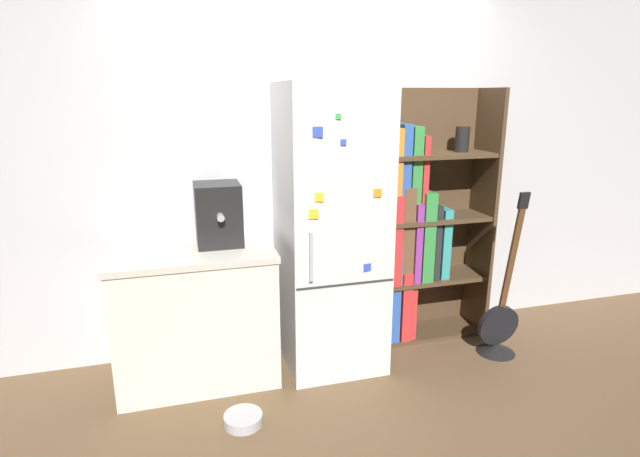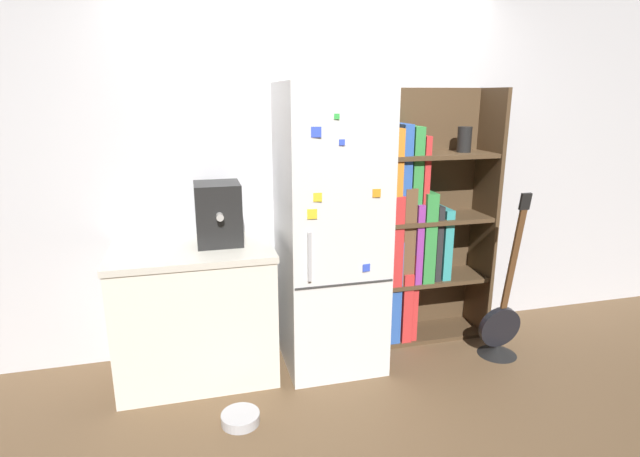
{
  "view_description": "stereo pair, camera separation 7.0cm",
  "coord_description": "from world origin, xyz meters",
  "px_view_note": "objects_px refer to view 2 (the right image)",
  "views": [
    {
      "loc": [
        -0.94,
        -2.93,
        1.8
      ],
      "look_at": [
        -0.06,
        0.15,
        0.94
      ],
      "focal_mm": 28.0,
      "sensor_mm": 36.0,
      "label": 1
    },
    {
      "loc": [
        -0.87,
        -2.95,
        1.8
      ],
      "look_at": [
        -0.06,
        0.15,
        0.94
      ],
      "focal_mm": 28.0,
      "sensor_mm": 36.0,
      "label": 2
    }
  ],
  "objects_px": {
    "espresso_machine": "(218,214)",
    "pet_bowl": "(240,417)",
    "refrigerator": "(330,229)",
    "guitar": "(500,332)",
    "bookshelf": "(417,230)"
  },
  "relations": [
    {
      "from": "espresso_machine",
      "to": "guitar",
      "type": "xyz_separation_m",
      "value": [
        1.89,
        -0.35,
        -0.9
      ]
    },
    {
      "from": "refrigerator",
      "to": "bookshelf",
      "type": "relative_size",
      "value": 1.02
    },
    {
      "from": "refrigerator",
      "to": "bookshelf",
      "type": "distance_m",
      "value": 0.75
    },
    {
      "from": "espresso_machine",
      "to": "refrigerator",
      "type": "bearing_deg",
      "value": -6.16
    },
    {
      "from": "espresso_machine",
      "to": "pet_bowl",
      "type": "relative_size",
      "value": 1.79
    },
    {
      "from": "bookshelf",
      "to": "guitar",
      "type": "height_order",
      "value": "bookshelf"
    },
    {
      "from": "guitar",
      "to": "pet_bowl",
      "type": "distance_m",
      "value": 1.89
    },
    {
      "from": "guitar",
      "to": "bookshelf",
      "type": "bearing_deg",
      "value": 135.16
    },
    {
      "from": "pet_bowl",
      "to": "espresso_machine",
      "type": "bearing_deg",
      "value": 92.58
    },
    {
      "from": "refrigerator",
      "to": "pet_bowl",
      "type": "bearing_deg",
      "value": -139.8
    },
    {
      "from": "refrigerator",
      "to": "pet_bowl",
      "type": "height_order",
      "value": "refrigerator"
    },
    {
      "from": "espresso_machine",
      "to": "pet_bowl",
      "type": "height_order",
      "value": "espresso_machine"
    },
    {
      "from": "guitar",
      "to": "pet_bowl",
      "type": "xyz_separation_m",
      "value": [
        -1.86,
        -0.31,
        -0.14
      ]
    },
    {
      "from": "refrigerator",
      "to": "espresso_machine",
      "type": "height_order",
      "value": "refrigerator"
    },
    {
      "from": "guitar",
      "to": "pet_bowl",
      "type": "relative_size",
      "value": 5.46
    }
  ]
}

